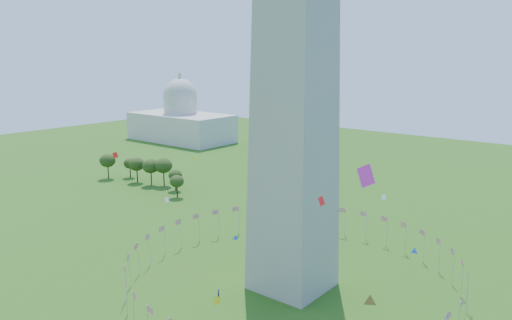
% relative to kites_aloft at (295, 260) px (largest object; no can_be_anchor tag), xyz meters
% --- Properties ---
extents(flag_ring, '(80.24, 80.24, 9.00)m').
position_rel_kites_aloft_xyz_m(flag_ring, '(-19.24, 27.32, -16.83)').
color(flag_ring, silver).
rests_on(flag_ring, ground).
extents(capitol_building, '(70.00, 35.00, 46.00)m').
position_rel_kites_aloft_xyz_m(capitol_building, '(-199.24, 157.32, 1.67)').
color(capitol_building, beige).
rests_on(capitol_building, ground).
extents(kites_aloft, '(118.14, 73.32, 41.55)m').
position_rel_kites_aloft_xyz_m(kites_aloft, '(0.00, 0.00, 0.00)').
color(kites_aloft, orange).
rests_on(kites_aloft, ground).
extents(tree_line_west, '(54.91, 15.53, 12.10)m').
position_rel_kites_aloft_xyz_m(tree_line_west, '(-126.39, 68.44, -15.89)').
color(tree_line_west, '#36511B').
rests_on(tree_line_west, ground).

